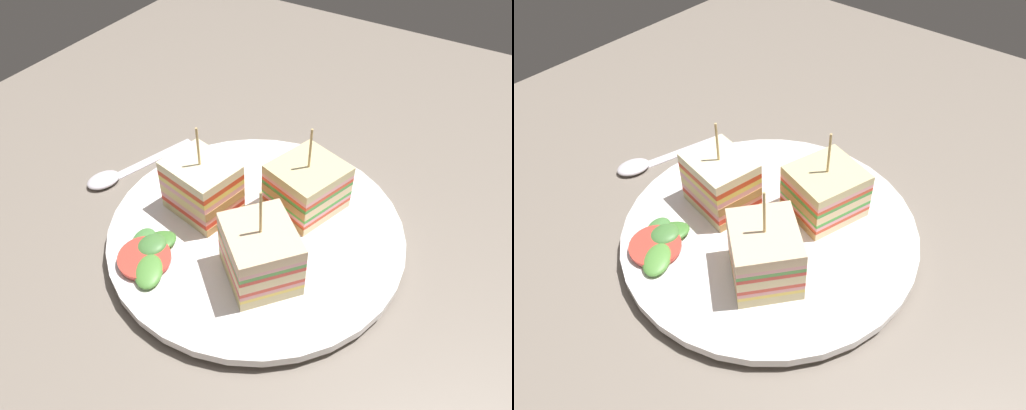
{
  "view_description": "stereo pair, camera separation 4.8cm",
  "coord_description": "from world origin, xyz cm",
  "views": [
    {
      "loc": [
        29.51,
        18.13,
        37.79
      ],
      "look_at": [
        0.0,
        0.0,
        4.76
      ],
      "focal_mm": 35.05,
      "sensor_mm": 36.0,
      "label": 1
    },
    {
      "loc": [
        26.73,
        22.02,
        37.79
      ],
      "look_at": [
        0.0,
        0.0,
        4.76
      ],
      "focal_mm": 35.05,
      "sensor_mm": 36.0,
      "label": 2
    }
  ],
  "objects": [
    {
      "name": "sandwich_wedge_0",
      "position": [
        0.52,
        -5.99,
        4.65
      ],
      "size": [
        6.6,
        7.7,
        10.0
      ],
      "rotation": [
        0.0,
        0.0,
        7.65
      ],
      "color": "beige",
      "rests_on": "plate"
    },
    {
      "name": "sandwich_wedge_2",
      "position": [
        -5.36,
        2.71,
        4.31
      ],
      "size": [
        8.34,
        8.01,
        9.56
      ],
      "rotation": [
        0.0,
        0.0,
        12.26
      ],
      "color": "beige",
      "rests_on": "plate"
    },
    {
      "name": "salad_garnish",
      "position": [
        8.51,
        -6.5,
        2.32
      ],
      "size": [
        7.85,
        6.6,
        1.37
      ],
      "color": "#53903C",
      "rests_on": "plate"
    },
    {
      "name": "spoon",
      "position": [
        0.3,
        -18.91,
        0.41
      ],
      "size": [
        14.08,
        6.05,
        1.0
      ],
      "rotation": [
        0.0,
        0.0,
        5.99
      ],
      "color": "silver",
      "rests_on": "ground_plane"
    },
    {
      "name": "chip_pile",
      "position": [
        0.96,
        -0.22,
        2.38
      ],
      "size": [
        6.34,
        5.7,
        1.43
      ],
      "color": "#EACE6A",
      "rests_on": "plate"
    },
    {
      "name": "plate",
      "position": [
        0.0,
        0.0,
        1.06
      ],
      "size": [
        29.46,
        29.46,
        1.76
      ],
      "color": "white",
      "rests_on": "ground_plane"
    },
    {
      "name": "ground_plane",
      "position": [
        0.0,
        0.0,
        -0.9
      ],
      "size": [
        110.68,
        97.44,
        1.8
      ],
      "primitive_type": "cube",
      "color": "slate"
    },
    {
      "name": "sandwich_wedge_1",
      "position": [
        4.92,
        3.45,
        4.59
      ],
      "size": [
        8.8,
        8.92,
        10.1
      ],
      "rotation": [
        0.0,
        0.0,
        10.3
      ],
      "color": "beige",
      "rests_on": "plate"
    }
  ]
}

